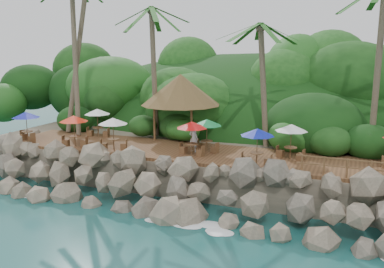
% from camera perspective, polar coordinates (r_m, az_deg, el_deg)
% --- Properties ---
extents(ground, '(140.00, 140.00, 0.00)m').
position_cam_1_polar(ground, '(22.09, -5.93, -11.61)').
color(ground, '#19514F').
rests_on(ground, ground).
extents(land_base, '(32.00, 25.20, 2.10)m').
position_cam_1_polar(land_base, '(36.05, 5.93, -0.71)').
color(land_base, gray).
rests_on(land_base, ground).
extents(jungle_hill, '(44.80, 28.00, 15.40)m').
position_cam_1_polar(jungle_hill, '(43.38, 8.65, -0.11)').
color(jungle_hill, '#143811').
rests_on(jungle_hill, ground).
extents(seawall, '(29.00, 4.00, 2.30)m').
position_cam_1_polar(seawall, '(23.34, -3.69, -7.25)').
color(seawall, gray).
rests_on(seawall, ground).
extents(terrace, '(26.00, 5.00, 0.20)m').
position_cam_1_polar(terrace, '(26.56, -0.00, -2.54)').
color(terrace, brown).
rests_on(terrace, land_base).
extents(jungle_foliage, '(44.00, 16.00, 12.00)m').
position_cam_1_polar(jungle_foliage, '(35.36, 5.45, -2.69)').
color(jungle_foliage, '#143811').
rests_on(jungle_foliage, ground).
extents(foam_line, '(25.20, 0.80, 0.06)m').
position_cam_1_polar(foam_line, '(22.32, -5.57, -11.26)').
color(foam_line, white).
rests_on(foam_line, ground).
extents(palapa, '(5.65, 5.65, 4.60)m').
position_cam_1_polar(palapa, '(29.92, -1.57, 6.03)').
color(palapa, brown).
rests_on(palapa, ground).
extents(dining_clusters, '(25.50, 5.10, 2.05)m').
position_cam_1_polar(dining_clusters, '(26.14, -2.38, 1.27)').
color(dining_clusters, brown).
rests_on(dining_clusters, terrace).
extents(railing, '(7.20, 0.10, 1.00)m').
position_cam_1_polar(railing, '(22.33, 23.13, -4.35)').
color(railing, brown).
rests_on(railing, terrace).
extents(waiter, '(0.67, 0.51, 1.67)m').
position_cam_1_polar(waiter, '(26.23, 0.21, -0.63)').
color(waiter, white).
rests_on(waiter, terrace).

